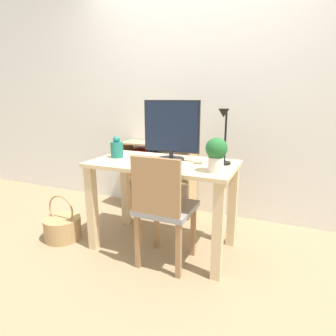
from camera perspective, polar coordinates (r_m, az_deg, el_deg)
The scene contains 11 objects.
ground_plane at distance 2.52m, azimuth -0.93°, elevation -15.51°, with size 10.00×10.00×0.00m, color #997F5B.
wall_back at distance 3.03m, azimuth 6.14°, elevation 15.05°, with size 8.00×0.05×2.60m.
desk at distance 2.29m, azimuth -0.99°, elevation -2.64°, with size 1.16×0.63×0.75m.
monitor at distance 2.28m, azimuth 0.67°, elevation 7.89°, with size 0.48×0.21×0.48m.
keyboard at distance 2.20m, azimuth -1.27°, elevation 1.21°, with size 0.32×0.14×0.02m.
vase at distance 2.44m, azimuth -10.35°, elevation 3.91°, with size 0.11×0.11×0.18m.
desk_lamp at distance 2.11m, azimuth 11.32°, elevation 7.30°, with size 0.10×0.19×0.42m.
potted_plant at distance 1.93m, azimuth 9.79°, elevation 3.07°, with size 0.15×0.15×0.24m.
chair at distance 2.06m, azimuth -1.00°, elevation -7.81°, with size 0.40×0.40×0.86m.
bookshelf at distance 3.18m, azimuth -4.09°, elevation -1.72°, with size 0.82×0.28×0.77m.
basket at distance 2.76m, azimuth -20.62°, elevation -11.20°, with size 0.32×0.32×0.41m.
Camera 1 is at (0.90, -2.00, 1.24)m, focal length 30.00 mm.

